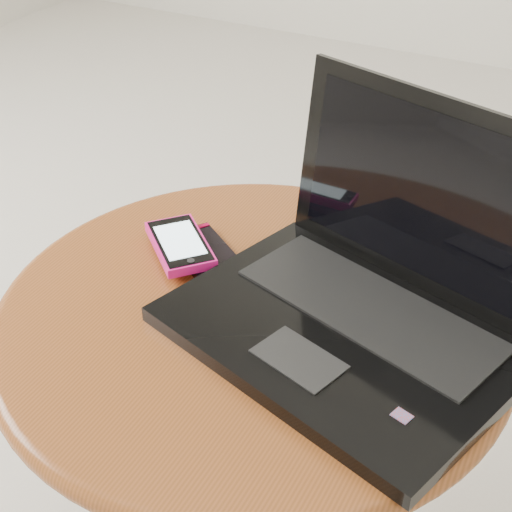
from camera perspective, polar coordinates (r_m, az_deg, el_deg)
The scene contains 4 objects.
table at distance 0.89m, azimuth -0.26°, elevation -8.70°, with size 0.57×0.57×0.45m.
laptop at distance 0.79m, azimuth 8.17°, elevation -2.87°, with size 0.40×0.35×0.22m.
phone_black at distance 0.91m, azimuth -3.82°, elevation 0.16°, with size 0.12×0.11×0.01m.
phone_pink at distance 0.91m, azimuth -5.67°, elevation 0.87°, with size 0.12×0.12×0.01m.
Camera 1 is at (0.26, -0.63, 0.97)m, focal length 53.76 mm.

